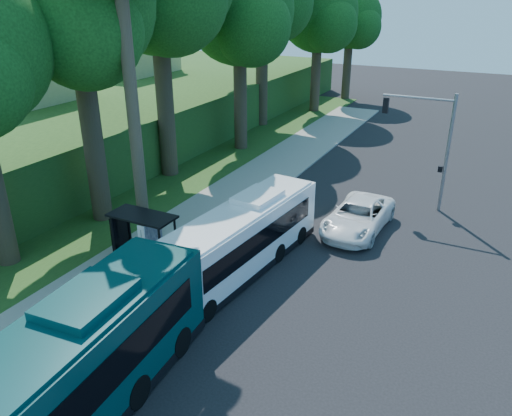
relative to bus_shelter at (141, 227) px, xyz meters
The scene contains 15 objects.
ground 8.00m from the bus_shelter, 21.51° to the left, with size 140.00×140.00×0.00m, color black.
sidewalk 3.35m from the bus_shelter, 90.90° to the left, with size 4.50×70.00×0.12m, color gray.
red_curb 3.07m from the bus_shelter, 26.83° to the right, with size 0.25×30.00×0.13m, color maroon.
grass_verge 9.90m from the bus_shelter, 126.16° to the left, with size 8.00×70.00×0.06m, color #234719.
bus_shelter is the anchor object (origin of this frame).
stop_sign_pole 2.85m from the bus_shelter, 49.08° to the right, with size 0.35×0.06×3.17m.
traffic_signal_pole 17.15m from the bus_shelter, 49.36° to the left, with size 4.10×0.30×7.00m.
hillside_backdrop 26.18m from the bus_shelter, 136.68° to the left, with size 24.00×60.00×8.80m.
tree_0 11.08m from the bus_shelter, 151.08° to the left, with size 8.40×8.00×15.70m.
tree_2 21.25m from the bus_shelter, 103.83° to the left, with size 8.82×8.40×15.12m.
tree_4 35.97m from the bus_shelter, 96.78° to the left, with size 8.40×8.00×14.14m.
tree_5 43.55m from the bus_shelter, 94.21° to the left, with size 7.35×7.00×12.86m.
white_bus 4.79m from the bus_shelter, 13.09° to the left, with size 3.56×11.53×3.38m.
teal_bus 10.95m from the bus_shelter, 64.90° to the right, with size 3.78×13.50×3.98m.
pickup 11.66m from the bus_shelter, 43.55° to the left, with size 2.79×6.04×1.68m, color white.
Camera 1 is at (7.36, -19.57, 12.23)m, focal length 35.00 mm.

